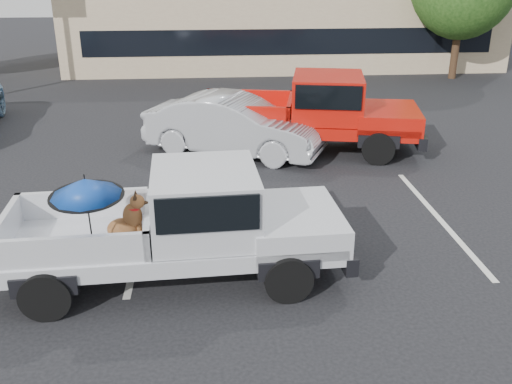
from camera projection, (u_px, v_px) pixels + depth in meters
The scene contains 6 objects.
ground at pixel (311, 275), 9.59m from camera, with size 90.00×90.00×0.00m, color black.
stripe_left at pixel (143, 229), 11.21m from camera, with size 0.12×5.00×0.01m, color silver.
stripe_right at pixel (439, 218), 11.66m from camera, with size 0.12×5.00×0.01m, color silver.
silver_pickup at pixel (191, 219), 9.16m from camera, with size 5.78×2.33×2.06m.
red_pickup at pixel (320, 110), 15.36m from camera, with size 6.57×3.31×2.07m.
silver_sedan at pixel (234, 125), 15.20m from camera, with size 1.66×4.77×1.57m, color #B2B5BA.
Camera 1 is at (-1.59, -8.22, 4.97)m, focal length 40.00 mm.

